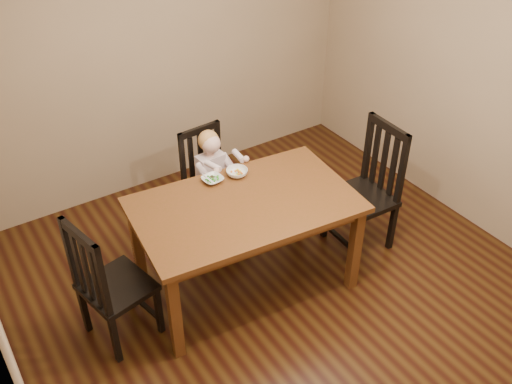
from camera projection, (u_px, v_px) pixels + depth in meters
room at (286, 145)px, 3.86m from camera, size 4.01×4.01×2.71m
dining_table at (245, 213)px, 4.27m from camera, size 1.73×1.15×0.82m
chair_child at (210, 184)px, 5.03m from camera, size 0.46×0.44×0.99m
chair_left at (109, 285)px, 3.96m from camera, size 0.53×0.54×1.07m
chair_right at (367, 190)px, 4.83m from camera, size 0.49×0.51×1.14m
toddler at (212, 173)px, 4.91m from camera, size 0.34×0.41×0.54m
bowl_peas at (213, 180)px, 4.43m from camera, size 0.17×0.17×0.04m
bowl_veg at (237, 172)px, 4.50m from camera, size 0.20×0.20×0.05m
fork at (209, 180)px, 4.38m from camera, size 0.06×0.12×0.05m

